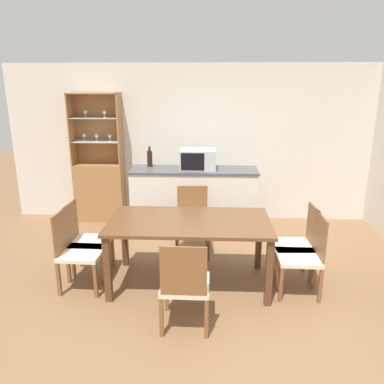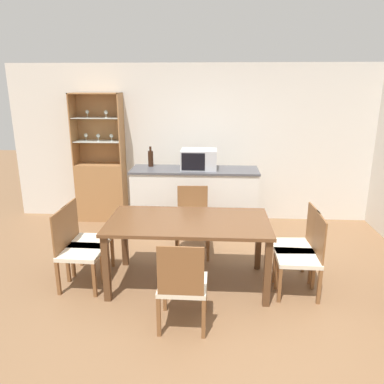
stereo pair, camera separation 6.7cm
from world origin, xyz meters
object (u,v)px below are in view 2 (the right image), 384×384
object	(u,v)px
display_cabinet	(102,183)
dining_chair_side_left_far	(85,240)
dining_chair_side_right_near	(302,256)
microwave	(199,159)
dining_chair_side_right_far	(297,245)
dining_chair_head_near	(182,285)
dining_chair_head_far	(192,222)
wine_bottle	(151,158)
dining_chair_side_left_near	(77,250)
dining_table	(188,228)

from	to	relation	value
display_cabinet	dining_chair_side_left_far	distance (m)	1.97
dining_chair_side_right_near	microwave	world-z (taller)	microwave
dining_chair_side_left_far	dining_chair_side_right_far	world-z (taller)	same
dining_chair_head_near	dining_chair_side_right_far	world-z (taller)	same
dining_chair_side_right_far	dining_chair_head_far	world-z (taller)	same
microwave	dining_chair_side_left_far	bearing A→B (deg)	-131.68
dining_chair_side_right_near	wine_bottle	size ratio (longest dim) A/B	2.94
dining_chair_head_near	dining_chair_side_left_near	distance (m)	1.41
dining_chair_head_far	microwave	xyz separation A→B (m)	(0.05, 0.77, 0.70)
dining_chair_side_left_far	dining_chair_head_far	distance (m)	1.41
dining_chair_side_right_near	dining_chair_side_left_near	bearing A→B (deg)	91.11
dining_chair_side_right_far	dining_chair_head_far	distance (m)	1.41
display_cabinet	dining_chair_head_far	distance (m)	2.05
dining_table	dining_chair_side_right_near	world-z (taller)	dining_chair_side_right_near
dining_chair_side_right_far	wine_bottle	size ratio (longest dim) A/B	2.94
microwave	wine_bottle	bearing A→B (deg)	170.06
dining_chair_side_left_near	dining_chair_side_right_far	world-z (taller)	same
dining_chair_side_left_near	wine_bottle	distance (m)	2.06
dining_chair_side_right_far	microwave	distance (m)	2.00
dining_chair_head_far	dining_table	bearing A→B (deg)	87.11
dining_table	dining_chair_side_right_near	distance (m)	1.27
dining_chair_side_right_near	dining_chair_side_right_far	size ratio (longest dim) A/B	1.00
dining_chair_head_near	dining_chair_side_right_far	distance (m)	1.57
dining_chair_side_right_near	display_cabinet	bearing A→B (deg)	53.26
display_cabinet	dining_chair_head_near	xyz separation A→B (m)	(1.61, -2.89, -0.18)
dining_chair_side_left_near	wine_bottle	world-z (taller)	wine_bottle
dining_chair_head_far	wine_bottle	xyz separation A→B (m)	(-0.70, 0.90, 0.68)
dining_chair_side_right_near	dining_chair_side_left_near	distance (m)	2.48
dining_chair_side_right_near	dining_chair_side_right_far	distance (m)	0.29
dining_chair_head_near	dining_chair_side_right_near	size ratio (longest dim) A/B	1.00
dining_chair_head_near	dining_chair_side_right_near	xyz separation A→B (m)	(1.24, 0.67, 0.00)
dining_table	microwave	world-z (taller)	microwave
dining_table	dining_chair_head_near	xyz separation A→B (m)	(-0.00, -0.82, -0.24)
dining_chair_head_near	wine_bottle	world-z (taller)	wine_bottle
dining_table	dining_chair_side_left_near	size ratio (longest dim) A/B	1.99
dining_chair_side_left_near	dining_chair_head_far	world-z (taller)	same
display_cabinet	dining_chair_side_left_near	size ratio (longest dim) A/B	2.32
dining_table	dining_chair_side_left_far	world-z (taller)	dining_chair_side_left_far
display_cabinet	dining_chair_side_right_near	world-z (taller)	display_cabinet
dining_chair_head_near	dining_chair_side_left_near	bearing A→B (deg)	151.81
display_cabinet	dining_chair_head_near	bearing A→B (deg)	-60.96
dining_chair_head_near	wine_bottle	distance (m)	2.72
display_cabinet	dining_chair_head_far	xyz separation A→B (m)	(1.60, -1.26, -0.18)
dining_table	dining_chair_head_near	distance (m)	0.85
dining_chair_head_near	dining_chair_side_right_far	bearing A→B (deg)	38.22
dining_chair_head_near	wine_bottle	xyz separation A→B (m)	(-0.70, 2.54, 0.68)
display_cabinet	dining_chair_head_near	world-z (taller)	display_cabinet
dining_chair_side_right_far	wine_bottle	bearing A→B (deg)	48.46
dining_chair_head_far	dining_chair_head_near	bearing A→B (deg)	87.00
dining_table	wine_bottle	distance (m)	1.91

